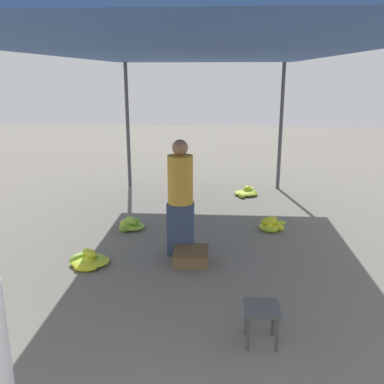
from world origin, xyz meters
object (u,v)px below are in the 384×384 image
(banana_pile_right_1, at_px, (271,225))
(crate_near, at_px, (191,256))
(banana_pile_right_0, at_px, (248,192))
(shopper_walking_mid, at_px, (180,197))
(banana_pile_left_0, at_px, (89,260))
(banana_pile_left_1, at_px, (130,224))
(stool, at_px, (262,313))

(banana_pile_right_1, bearing_deg, crate_near, -132.32)
(banana_pile_right_0, height_order, shopper_walking_mid, shopper_walking_mid)
(banana_pile_left_0, bearing_deg, crate_near, 5.90)
(banana_pile_right_0, bearing_deg, shopper_walking_mid, -109.87)
(banana_pile_left_1, bearing_deg, banana_pile_right_0, 46.60)
(banana_pile_right_1, bearing_deg, banana_pile_left_1, -177.06)
(banana_pile_left_1, height_order, banana_pile_right_0, banana_pile_left_1)
(stool, relative_size, shopper_walking_mid, 0.23)
(banana_pile_right_1, relative_size, shopper_walking_mid, 0.29)
(banana_pile_left_0, bearing_deg, banana_pile_right_0, 56.80)
(crate_near, distance_m, shopper_walking_mid, 0.85)
(stool, distance_m, banana_pile_left_0, 2.76)
(banana_pile_left_1, xyz_separation_m, crate_near, (1.12, -1.27, 0.01))
(stool, xyz_separation_m, banana_pile_left_1, (-1.93, 3.05, -0.23))
(banana_pile_left_0, height_order, crate_near, banana_pile_left_0)
(stool, bearing_deg, banana_pile_right_0, 87.97)
(stool, xyz_separation_m, banana_pile_right_0, (0.19, 5.29, -0.25))
(stool, bearing_deg, banana_pile_right_1, 81.71)
(crate_near, height_order, shopper_walking_mid, shopper_walking_mid)
(banana_pile_right_1, height_order, shopper_walking_mid, shopper_walking_mid)
(stool, height_order, banana_pile_right_0, stool)
(banana_pile_right_0, height_order, crate_near, banana_pile_right_0)
(banana_pile_left_0, bearing_deg, stool, -36.43)
(banana_pile_left_1, xyz_separation_m, banana_pile_right_1, (2.39, 0.12, -0.01))
(banana_pile_left_1, distance_m, banana_pile_right_0, 3.09)
(banana_pile_left_1, height_order, shopper_walking_mid, shopper_walking_mid)
(banana_pile_right_0, distance_m, crate_near, 3.66)
(banana_pile_right_1, bearing_deg, banana_pile_right_0, 97.38)
(banana_pile_left_1, bearing_deg, stool, -57.63)
(banana_pile_right_0, bearing_deg, stool, -92.03)
(banana_pile_left_1, relative_size, banana_pile_right_1, 1.06)
(stool, bearing_deg, crate_near, 114.55)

